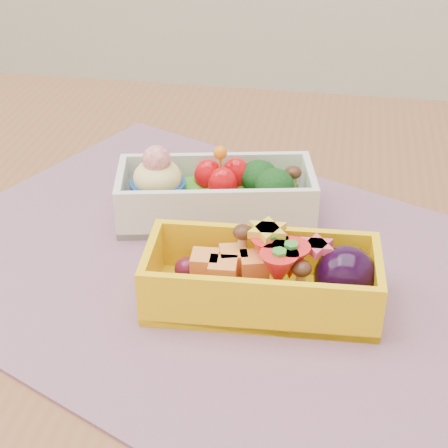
% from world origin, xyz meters
% --- Properties ---
extents(table, '(1.20, 0.80, 0.75)m').
position_xyz_m(table, '(0.00, 0.00, 0.65)').
color(table, brown).
rests_on(table, ground).
extents(placemat, '(0.62, 0.56, 0.00)m').
position_xyz_m(placemat, '(0.00, -0.03, 0.75)').
color(placemat, gray).
rests_on(placemat, table).
extents(bento_white, '(0.20, 0.12, 0.08)m').
position_xyz_m(bento_white, '(-0.01, 0.05, 0.78)').
color(bento_white, silver).
rests_on(bento_white, placemat).
extents(bento_yellow, '(0.19, 0.09, 0.06)m').
position_xyz_m(bento_yellow, '(0.05, -0.07, 0.78)').
color(bento_yellow, yellow).
rests_on(bento_yellow, placemat).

